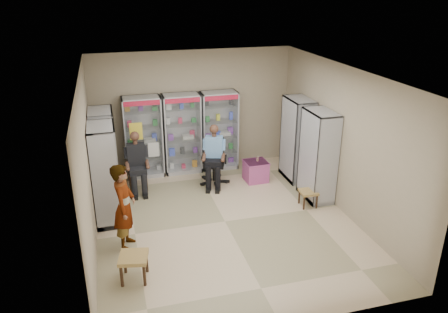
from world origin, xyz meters
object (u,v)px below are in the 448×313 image
object	(u,v)px
woven_stool_b	(134,267)
standing_man	(124,207)
cabinet_back_left	(143,137)
cabinet_right_near	(318,156)
cabinet_back_right	(219,131)
cabinet_left_near	(106,175)
cabinet_right_far	(297,139)
wooden_chair	(137,170)
woven_stool_a	(308,198)
office_chair	(214,162)
seated_shopkeeper	(214,157)
pink_trunk	(256,171)
cabinet_left_far	(105,155)
cabinet_back_mid	(182,134)

from	to	relation	value
woven_stool_b	standing_man	world-z (taller)	standing_man
cabinet_back_left	woven_stool_b	size ratio (longest dim) A/B	4.48
cabinet_right_near	woven_stool_b	bearing A→B (deg)	114.44
cabinet_back_right	cabinet_left_near	distance (m)	3.48
cabinet_back_left	cabinet_right_far	world-z (taller)	same
wooden_chair	woven_stool_a	world-z (taller)	wooden_chair
office_chair	seated_shopkeeper	xyz separation A→B (m)	(0.00, -0.05, 0.15)
cabinet_right_far	woven_stool_a	size ratio (longest dim) A/B	5.60
pink_trunk	cabinet_back_right	bearing A→B (deg)	121.74
wooden_chair	seated_shopkeeper	world-z (taller)	seated_shopkeeper
woven_stool_a	wooden_chair	bearing A→B (deg)	152.11
cabinet_right_near	cabinet_left_near	xyz separation A→B (m)	(-4.46, 0.20, 0.00)
cabinet_right_far	cabinet_back_right	bearing A→B (deg)	55.27
cabinet_back_left	wooden_chair	world-z (taller)	cabinet_back_left
cabinet_left_far	woven_stool_b	xyz separation A→B (m)	(0.33, -3.18, -0.78)
cabinet_right_far	cabinet_right_near	distance (m)	1.10
cabinet_left_near	pink_trunk	distance (m)	3.69
woven_stool_a	office_chair	bearing A→B (deg)	135.01
cabinet_back_mid	pink_trunk	distance (m)	2.04
woven_stool_a	woven_stool_b	distance (m)	4.10
office_chair	woven_stool_b	distance (m)	3.87
cabinet_right_far	standing_man	size ratio (longest dim) A/B	1.24
cabinet_right_far	woven_stool_b	size ratio (longest dim) A/B	4.48
cabinet_back_left	woven_stool_a	xyz separation A→B (m)	(3.20, -2.56, -0.82)
office_chair	woven_stool_b	bearing A→B (deg)	-104.38
cabinet_left_far	cabinet_back_left	bearing A→B (deg)	135.00
cabinet_left_near	seated_shopkeeper	xyz separation A→B (m)	(2.47, 1.09, -0.30)
cabinet_back_mid	cabinet_back_right	bearing A→B (deg)	0.00
cabinet_back_right	cabinet_left_far	xyz separation A→B (m)	(-2.83, -0.93, 0.00)
office_chair	standing_man	distance (m)	3.12
cabinet_back_mid	wooden_chair	world-z (taller)	cabinet_back_mid
cabinet_right_near	cabinet_left_near	world-z (taller)	same
woven_stool_a	standing_man	bearing A→B (deg)	-172.01
woven_stool_b	standing_man	xyz separation A→B (m)	(-0.05, 1.01, 0.59)
cabinet_right_near	pink_trunk	distance (m)	1.73
cabinet_back_left	cabinet_right_far	xyz separation A→B (m)	(3.53, -1.13, 0.00)
woven_stool_a	standing_man	world-z (taller)	standing_man
cabinet_left_near	seated_shopkeeper	world-z (taller)	cabinet_left_near
cabinet_back_left	woven_stool_b	world-z (taller)	cabinet_back_left
cabinet_back_mid	cabinet_back_left	bearing A→B (deg)	180.00
cabinet_back_left	seated_shopkeeper	bearing A→B (deg)	-31.52
office_chair	cabinet_back_right	bearing A→B (deg)	86.94
seated_shopkeeper	cabinet_right_far	bearing A→B (deg)	13.80
cabinet_back_left	office_chair	size ratio (longest dim) A/B	1.83
cabinet_back_mid	cabinet_right_near	bearing A→B (deg)	-40.84
cabinet_back_left	office_chair	distance (m)	1.83
wooden_chair	woven_stool_b	size ratio (longest dim) A/B	2.11
wooden_chair	pink_trunk	world-z (taller)	wooden_chair
office_chair	wooden_chair	bearing A→B (deg)	-165.96
seated_shopkeeper	pink_trunk	bearing A→B (deg)	13.98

